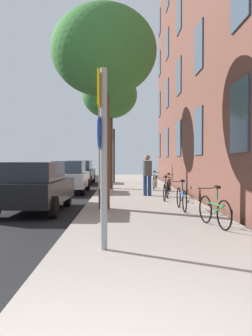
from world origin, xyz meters
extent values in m
plane|color=#332D28|center=(-2.40, 15.00, 0.00)|extent=(41.80, 41.80, 0.00)
cube|color=black|center=(-4.50, 15.00, 0.01)|extent=(7.00, 38.00, 0.01)
cube|color=#9E9389|center=(1.10, 15.00, 0.06)|extent=(4.20, 38.00, 0.12)
cube|color=brown|center=(3.70, 14.50, 7.29)|extent=(0.50, 27.00, 14.58)
cube|color=#384756|center=(3.42, 7.00, 2.87)|extent=(0.06, 1.44, 1.94)
cube|color=#384756|center=(3.42, 12.00, 2.87)|extent=(0.06, 1.44, 1.94)
cube|color=#384756|center=(3.42, 17.00, 2.87)|extent=(0.06, 1.44, 1.94)
cube|color=#384756|center=(3.42, 22.00, 2.87)|extent=(0.06, 1.44, 1.94)
cube|color=#384756|center=(3.42, 27.00, 2.87)|extent=(0.06, 1.44, 1.94)
cube|color=#384756|center=(3.42, 12.00, 6.26)|extent=(0.06, 1.44, 1.94)
cube|color=#384756|center=(3.42, 17.00, 6.26)|extent=(0.06, 1.44, 1.94)
cube|color=#384756|center=(3.42, 22.00, 6.26)|extent=(0.06, 1.44, 1.94)
cube|color=#384756|center=(3.42, 27.00, 6.26)|extent=(0.06, 1.44, 1.94)
cube|color=#384756|center=(3.42, 17.00, 9.66)|extent=(0.06, 1.44, 1.94)
cube|color=#384756|center=(3.42, 22.00, 9.66)|extent=(0.06, 1.44, 1.94)
cube|color=#384756|center=(3.42, 27.00, 9.66)|extent=(0.06, 1.44, 1.94)
cube|color=#384756|center=(3.42, 27.00, 13.05)|extent=(0.06, 1.44, 1.94)
cylinder|color=gray|center=(-0.05, 3.77, 1.72)|extent=(0.12, 0.12, 3.19)
cube|color=yellow|center=(-0.13, 3.77, 2.94)|extent=(0.03, 0.60, 0.60)
cylinder|color=#14339E|center=(-0.13, 3.77, 2.19)|extent=(0.03, 0.56, 0.56)
cylinder|color=black|center=(-0.26, 21.90, 1.97)|extent=(0.12, 0.12, 3.71)
cube|color=black|center=(-0.44, 21.90, 3.38)|extent=(0.20, 0.24, 0.80)
sphere|color=#4B0707|center=(-0.55, 21.90, 3.64)|extent=(0.16, 0.16, 0.16)
sphere|color=orange|center=(-0.55, 21.90, 3.38)|extent=(0.16, 0.16, 0.16)
sphere|color=#083E11|center=(-0.55, 21.90, 3.12)|extent=(0.16, 0.16, 0.16)
cylinder|color=brown|center=(-0.30, 8.93, 2.14)|extent=(0.36, 0.36, 4.05)
ellipsoid|color=#387533|center=(-0.30, 8.93, 5.18)|extent=(3.38, 3.38, 2.87)
cylinder|color=#4C3823|center=(-0.39, 16.91, 2.23)|extent=(0.34, 0.34, 4.22)
ellipsoid|color=#387533|center=(-0.39, 16.91, 5.25)|extent=(3.02, 3.02, 2.56)
torus|color=black|center=(2.36, 6.32, 0.47)|extent=(0.18, 0.68, 0.69)
torus|color=black|center=(2.56, 5.39, 0.47)|extent=(0.18, 0.68, 0.69)
cylinder|color=#267233|center=(2.46, 5.86, 0.66)|extent=(0.21, 0.80, 0.04)
cylinder|color=#267233|center=(2.51, 5.63, 0.57)|extent=(0.15, 0.49, 0.27)
cylinder|color=#267233|center=(2.49, 5.72, 0.91)|extent=(0.04, 0.04, 0.28)
cube|color=black|center=(2.49, 5.72, 1.07)|extent=(0.10, 0.24, 0.06)
cylinder|color=#4C4C4C|center=(2.36, 6.32, 0.99)|extent=(0.42, 0.12, 0.03)
torus|color=black|center=(2.15, 9.15, 0.46)|extent=(0.04, 0.67, 0.67)
torus|color=black|center=(2.15, 8.07, 0.46)|extent=(0.04, 0.67, 0.67)
cylinder|color=#194C99|center=(2.15, 8.61, 0.64)|extent=(0.05, 0.92, 0.04)
cylinder|color=#194C99|center=(2.15, 8.34, 0.56)|extent=(0.05, 0.55, 0.30)
cylinder|color=#194C99|center=(2.15, 8.45, 0.89)|extent=(0.04, 0.04, 0.28)
cube|color=black|center=(2.15, 8.45, 1.05)|extent=(0.10, 0.24, 0.06)
cylinder|color=#4C4C4C|center=(2.15, 9.15, 0.97)|extent=(0.42, 0.03, 0.03)
torus|color=black|center=(2.13, 11.84, 0.46)|extent=(0.19, 0.67, 0.67)
torus|color=black|center=(1.89, 10.85, 0.46)|extent=(0.19, 0.67, 0.67)
cylinder|color=black|center=(2.01, 11.34, 0.64)|extent=(0.24, 0.85, 0.04)
cylinder|color=black|center=(1.95, 11.10, 0.56)|extent=(0.16, 0.52, 0.28)
cylinder|color=black|center=(1.98, 11.20, 0.89)|extent=(0.04, 0.04, 0.28)
cube|color=black|center=(1.98, 11.20, 1.05)|extent=(0.10, 0.24, 0.06)
cylinder|color=#4C4C4C|center=(2.13, 11.84, 0.97)|extent=(0.42, 0.13, 0.03)
torus|color=black|center=(2.64, 14.83, 0.45)|extent=(0.18, 0.65, 0.66)
torus|color=black|center=(2.42, 13.85, 0.45)|extent=(0.18, 0.65, 0.66)
cylinder|color=#B21E1E|center=(2.53, 14.34, 0.63)|extent=(0.23, 0.84, 0.04)
cylinder|color=#B21E1E|center=(2.48, 14.09, 0.55)|extent=(0.15, 0.51, 0.28)
cylinder|color=#B21E1E|center=(2.50, 14.19, 0.88)|extent=(0.04, 0.04, 0.28)
cube|color=black|center=(2.50, 14.19, 1.04)|extent=(0.10, 0.24, 0.06)
cylinder|color=#4C4C4C|center=(2.64, 14.83, 0.96)|extent=(0.42, 0.12, 0.03)
torus|color=black|center=(2.19, 17.14, 0.46)|extent=(0.19, 0.68, 0.69)
torus|color=black|center=(1.97, 16.19, 0.46)|extent=(0.19, 0.68, 0.69)
cylinder|color=#C68C19|center=(2.08, 16.67, 0.65)|extent=(0.22, 0.82, 0.04)
cylinder|color=#C68C19|center=(2.03, 16.43, 0.57)|extent=(0.15, 0.50, 0.27)
cylinder|color=#C68C19|center=(2.05, 16.52, 0.91)|extent=(0.04, 0.04, 0.28)
cube|color=black|center=(2.05, 16.52, 1.07)|extent=(0.10, 0.24, 0.06)
cylinder|color=#4C4C4C|center=(2.19, 17.14, 0.99)|extent=(0.42, 0.12, 0.03)
cylinder|color=navy|center=(1.29, 12.98, 0.56)|extent=(0.16, 0.16, 0.88)
cylinder|color=navy|center=(1.49, 12.98, 0.56)|extent=(0.16, 0.16, 0.88)
cylinder|color=#4C4742|center=(1.39, 12.98, 1.32)|extent=(0.54, 0.54, 0.66)
sphere|color=#936B4C|center=(1.39, 12.98, 1.80)|extent=(0.24, 0.24, 0.24)
cube|color=black|center=(-2.58, 9.06, 0.68)|extent=(2.04, 4.11, 0.70)
cube|color=#1E232D|center=(-2.58, 8.86, 1.33)|extent=(1.67, 2.32, 0.60)
cylinder|color=black|center=(-3.44, 10.36, 0.33)|extent=(0.22, 0.64, 0.64)
cylinder|color=black|center=(-1.72, 10.36, 0.33)|extent=(0.22, 0.64, 0.64)
cylinder|color=black|center=(-1.72, 7.77, 0.33)|extent=(0.22, 0.64, 0.64)
cube|color=silver|center=(-2.39, 15.52, 0.68)|extent=(1.83, 4.05, 0.70)
cube|color=#384756|center=(-2.39, 15.32, 1.33)|extent=(1.51, 2.28, 0.60)
cylinder|color=black|center=(-3.18, 16.80, 0.33)|extent=(0.22, 0.64, 0.64)
cylinder|color=black|center=(-1.60, 16.80, 0.33)|extent=(0.22, 0.64, 0.64)
cylinder|color=black|center=(-3.18, 14.24, 0.33)|extent=(0.22, 0.64, 0.64)
cylinder|color=black|center=(-1.60, 14.24, 0.33)|extent=(0.22, 0.64, 0.64)
cube|color=black|center=(-2.60, 22.02, 0.68)|extent=(1.77, 4.07, 0.70)
cube|color=#384756|center=(-2.60, 21.82, 1.33)|extent=(1.48, 2.28, 0.60)
cylinder|color=black|center=(-3.40, 23.32, 0.33)|extent=(0.22, 0.64, 0.64)
cylinder|color=black|center=(-1.80, 23.32, 0.33)|extent=(0.22, 0.64, 0.64)
cylinder|color=black|center=(-3.40, 20.72, 0.33)|extent=(0.22, 0.64, 0.64)
cylinder|color=black|center=(-1.80, 20.72, 0.33)|extent=(0.22, 0.64, 0.64)
camera|label=1|loc=(0.26, -2.42, 1.72)|focal=37.58mm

